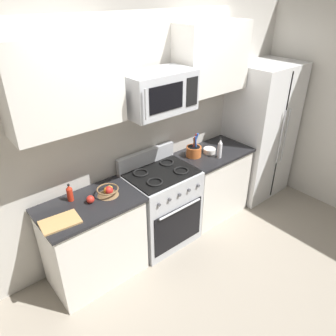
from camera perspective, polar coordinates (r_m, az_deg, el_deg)
name	(u,v)px	position (r m, az deg, el deg)	size (l,w,h in m)	color
ground_plane	(197,266)	(3.71, 5.09, -16.94)	(16.00, 16.00, 0.00)	gray
wall_back	(140,130)	(3.59, -5.01, 6.64)	(8.00, 0.10, 2.60)	beige
counter_left	(94,241)	(3.39, -12.93, -12.44)	(0.96, 0.59, 0.91)	silver
range_oven	(161,206)	(3.74, -1.20, -6.77)	(0.76, 0.63, 1.09)	#B2B5BA
counter_right	(212,183)	(4.24, 7.71, -2.58)	(0.91, 0.59, 0.91)	silver
refrigerator	(260,132)	(4.67, 15.91, 6.16)	(0.87, 0.70, 1.86)	silver
wall_right	(327,109)	(4.73, 26.23, 9.41)	(0.10, 8.00, 2.60)	beige
microwave	(158,92)	(3.17, -1.75, 13.29)	(0.71, 0.44, 0.39)	#B2B5BA
upper_cabinets_left	(63,84)	(2.78, -18.07, 13.86)	(0.95, 0.34, 0.75)	silver
upper_cabinets_right	(212,58)	(3.77, 7.71, 18.72)	(0.90, 0.34, 0.75)	silver
utensil_crock	(194,151)	(3.85, 4.58, 3.06)	(0.18, 0.18, 0.29)	#D1662D
fruit_basket	(108,191)	(3.18, -10.55, -4.03)	(0.21, 0.21, 0.11)	brown
apple_loose	(90,199)	(3.11, -13.56, -5.41)	(0.08, 0.08, 0.08)	red
cutting_board	(60,222)	(2.95, -18.54, -9.05)	(0.33, 0.22, 0.02)	tan
bottle_vinegar	(220,149)	(3.83, 9.15, 3.40)	(0.05, 0.05, 0.25)	silver
bottle_hot_sauce	(70,193)	(3.17, -16.97, -4.26)	(0.06, 0.06, 0.18)	red
prep_bowl	(210,150)	(3.97, 7.35, 3.11)	(0.15, 0.15, 0.06)	white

